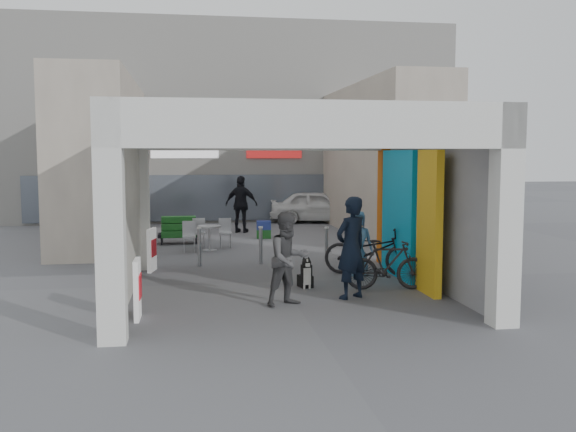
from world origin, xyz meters
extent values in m
plane|color=#58585D|center=(0.00, 0.00, 0.00)|extent=(90.00, 90.00, 0.00)
cube|color=silver|center=(-3.00, -4.00, 1.75)|extent=(0.40, 0.40, 3.50)
cube|color=silver|center=(-3.00, 2.00, 1.75)|extent=(0.40, 0.40, 3.50)
cube|color=silver|center=(3.00, -4.00, 1.75)|extent=(0.40, 0.40, 3.50)
cube|color=#D35C0C|center=(3.00, 2.00, 1.75)|extent=(0.40, 0.40, 3.50)
plane|color=beige|center=(-3.00, -1.00, 1.75)|extent=(0.00, 6.40, 6.40)
plane|color=#97989C|center=(3.00, -1.00, 1.75)|extent=(0.00, 6.40, 6.40)
cube|color=#0DA2D5|center=(2.70, 0.20, 1.40)|extent=(0.15, 2.00, 2.80)
cube|color=yellow|center=(2.70, -1.60, 1.40)|extent=(0.15, 1.00, 2.80)
plane|color=#B3B3AE|center=(0.00, -1.00, 3.50)|extent=(6.40, 6.40, 0.00)
cube|color=silver|center=(0.00, 2.05, 3.15)|extent=(6.40, 0.30, 0.70)
cube|color=silver|center=(0.00, -4.05, 3.15)|extent=(6.40, 0.30, 0.70)
cube|color=silver|center=(0.00, 2.22, 3.10)|extent=(4.20, 0.05, 0.55)
cube|color=silver|center=(0.00, 14.00, 4.00)|extent=(18.00, 4.00, 8.00)
cube|color=#515966|center=(0.00, 11.95, 1.00)|extent=(16.20, 0.06, 1.80)
cube|color=white|center=(-2.00, 11.96, 2.80)|extent=(2.60, 0.06, 0.50)
cube|color=red|center=(1.50, 11.96, 2.80)|extent=(2.20, 0.06, 0.50)
cube|color=#B8AB98|center=(-4.50, 7.50, 2.50)|extent=(2.00, 9.00, 5.00)
cube|color=#B8AB98|center=(4.50, 7.50, 2.50)|extent=(2.00, 9.00, 5.00)
cylinder|color=gray|center=(-1.65, 2.21, 0.47)|extent=(0.09, 0.09, 0.93)
cylinder|color=gray|center=(-0.14, 2.29, 0.46)|extent=(0.09, 0.09, 0.92)
cylinder|color=gray|center=(1.59, 2.58, 0.42)|extent=(0.09, 0.09, 0.84)
cube|color=silver|center=(-2.75, -2.69, 0.50)|extent=(0.09, 0.55, 1.00)
cube|color=red|center=(-2.71, -2.69, 0.55)|extent=(0.04, 0.39, 0.40)
cube|color=silver|center=(-2.75, 1.70, 0.50)|extent=(0.20, 0.55, 1.00)
cube|color=red|center=(-2.71, 1.70, 0.55)|extent=(0.12, 0.38, 0.40)
cylinder|color=#ABACB1|center=(-1.32, 4.71, 0.34)|extent=(0.06, 0.06, 0.68)
cylinder|color=#ABACB1|center=(-1.32, 4.71, 0.01)|extent=(0.42, 0.42, 0.02)
cylinder|color=#ABACB1|center=(-1.32, 4.71, 0.68)|extent=(0.66, 0.66, 0.05)
cube|color=#ABACB1|center=(-1.89, 4.52, 0.21)|extent=(0.36, 0.36, 0.43)
cube|color=#ABACB1|center=(-1.89, 4.69, 0.64)|extent=(0.36, 0.05, 0.43)
cube|color=#ABACB1|center=(-0.84, 5.19, 0.21)|extent=(0.36, 0.36, 0.43)
cube|color=#ABACB1|center=(-0.84, 5.36, 0.64)|extent=(0.36, 0.05, 0.43)
cube|color=#ABACB1|center=(-1.60, 5.28, 0.21)|extent=(0.36, 0.36, 0.43)
cube|color=#ABACB1|center=(-1.60, 5.45, 0.64)|extent=(0.36, 0.05, 0.43)
cube|color=black|center=(-2.19, 6.28, 0.15)|extent=(1.24, 0.62, 0.31)
cube|color=#185721|center=(-2.19, 6.13, 0.31)|extent=(1.03, 0.36, 0.19)
cube|color=#185721|center=(-2.19, 6.28, 0.52)|extent=(1.03, 0.36, 0.19)
cube|color=#185721|center=(-2.19, 6.44, 0.72)|extent=(1.03, 0.36, 0.19)
cube|color=#185721|center=(0.50, 7.13, 0.14)|extent=(0.47, 0.38, 0.28)
cube|color=navy|center=(0.50, 7.13, 0.42)|extent=(0.47, 0.38, 0.28)
cube|color=black|center=(0.45, -0.59, 0.12)|extent=(0.24, 0.32, 0.24)
cube|color=black|center=(0.45, -0.72, 0.30)|extent=(0.19, 0.16, 0.36)
cube|color=white|center=(0.45, -0.81, 0.26)|extent=(0.15, 0.03, 0.34)
cylinder|color=white|center=(0.39, -0.79, 0.14)|extent=(0.04, 0.04, 0.28)
cylinder|color=white|center=(0.50, -0.79, 0.14)|extent=(0.04, 0.04, 0.28)
sphere|color=black|center=(0.45, -0.74, 0.52)|extent=(0.19, 0.19, 0.19)
cube|color=white|center=(0.45, -0.84, 0.50)|extent=(0.08, 0.12, 0.06)
cone|color=black|center=(0.40, -0.70, 0.61)|extent=(0.07, 0.07, 0.08)
cone|color=black|center=(0.50, -0.70, 0.61)|extent=(0.07, 0.07, 0.08)
imported|color=black|center=(1.11, -1.74, 0.96)|extent=(0.84, 0.75, 1.93)
imported|color=#424345|center=(-0.14, -2.10, 0.84)|extent=(1.01, 0.91, 1.69)
imported|color=#557CA5|center=(1.84, 0.52, 0.73)|extent=(0.72, 0.47, 1.47)
imported|color=black|center=(-0.08, 8.72, 0.98)|extent=(1.25, 0.90, 1.97)
imported|color=black|center=(2.13, 0.46, 0.55)|extent=(2.21, 1.54, 1.10)
imported|color=black|center=(2.03, -1.10, 0.51)|extent=(1.73, 0.66, 1.01)
imported|color=white|center=(3.19, 11.50, 0.64)|extent=(4.02, 2.39, 1.28)
camera|label=1|loc=(-1.90, -13.33, 2.72)|focal=40.00mm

